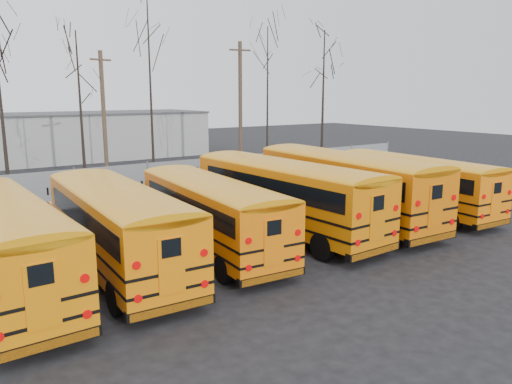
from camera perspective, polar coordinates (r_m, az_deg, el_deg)
ground at (r=18.63m, az=2.57°, el=-6.95°), size 120.00×120.00×0.00m
fence at (r=28.57m, az=-12.23°, el=1.28°), size 40.00×0.04×2.00m
distant_building at (r=47.91m, az=-19.47°, el=6.02°), size 22.00×8.00×4.00m
bus_a at (r=16.10m, az=-27.20°, el=-4.71°), size 2.69×10.64×2.96m
bus_b at (r=16.96m, az=-15.79°, el=-3.15°), size 2.88×10.60×2.94m
bus_c at (r=18.50m, az=-5.38°, el=-1.84°), size 3.08×10.16×2.81m
bus_d at (r=20.75m, az=3.01°, el=0.19°), size 3.05×11.33×3.14m
bus_e at (r=22.97m, az=9.80°, el=1.27°), size 3.29×11.74×3.25m
bus_f at (r=25.58m, az=17.36°, el=1.38°), size 2.96×10.27×2.84m
utility_pole_left at (r=33.06m, az=-16.98°, el=8.14°), size 1.45×0.57×8.39m
utility_pole_right at (r=39.62m, az=-1.80°, el=10.02°), size 1.72×0.46×9.71m
tree_2 at (r=28.07m, az=-27.01°, el=7.48°), size 0.26×0.26×9.13m
tree_3 at (r=30.83m, az=-19.38°, el=8.42°), size 0.26×0.26×9.28m
tree_4 at (r=33.77m, az=-11.98°, el=11.81°), size 0.26×0.26×12.60m
tree_5 at (r=34.65m, az=1.31°, el=10.04°), size 0.26×0.26×10.20m
tree_6 at (r=43.34m, az=7.67°, el=10.69°), size 0.26×0.26×10.96m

